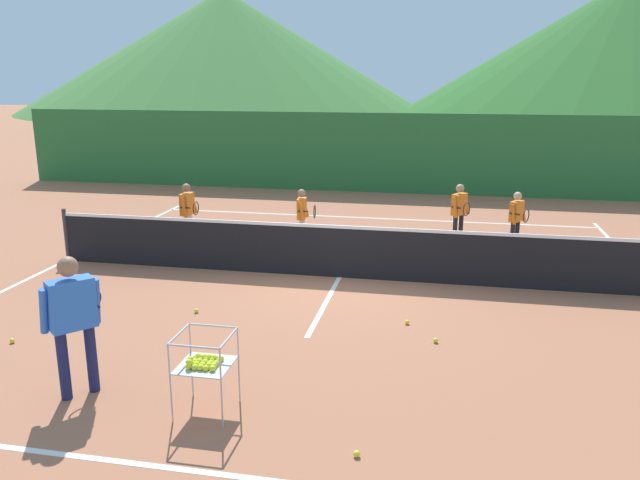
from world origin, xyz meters
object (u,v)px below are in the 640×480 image
at_px(tennis_ball_0, 357,454).
at_px(instructor, 73,313).
at_px(tennis_ball_4, 196,311).
at_px(tennis_ball_5, 436,340).
at_px(student_3, 517,215).
at_px(tennis_net, 340,251).
at_px(ball_cart, 204,363).
at_px(student_2, 459,208).
at_px(student_1, 302,212).
at_px(tennis_ball_1, 407,322).
at_px(tennis_ball_3, 12,341).
at_px(student_0, 188,208).

bearing_deg(tennis_ball_0, instructor, 169.60).
distance_m(tennis_ball_4, tennis_ball_5, 3.68).
relative_size(student_3, tennis_ball_5, 18.07).
distance_m(tennis_net, ball_cart, 4.96).
bearing_deg(student_2, tennis_ball_0, -97.30).
height_order(student_1, student_3, student_1).
bearing_deg(tennis_ball_4, tennis_ball_0, -47.78).
bearing_deg(student_2, instructor, -119.62).
distance_m(student_1, tennis_ball_1, 4.75).
bearing_deg(instructor, tennis_ball_4, 82.99).
xyz_separation_m(tennis_net, student_1, (-1.14, 1.99, 0.25)).
relative_size(student_3, tennis_ball_1, 18.07).
distance_m(tennis_ball_3, tennis_ball_5, 5.82).
bearing_deg(student_0, tennis_ball_1, -36.45).
bearing_deg(tennis_ball_5, tennis_ball_4, 173.57).
bearing_deg(tennis_ball_1, tennis_ball_5, -53.94).
height_order(tennis_net, student_2, student_2).
height_order(student_3, tennis_ball_4, student_3).
height_order(student_1, student_2, student_2).
relative_size(student_0, tennis_ball_1, 19.62).
bearing_deg(tennis_ball_1, tennis_ball_3, -161.83).
xyz_separation_m(student_1, tennis_ball_5, (2.91, -4.57, -0.71)).
height_order(tennis_ball_0, tennis_ball_5, same).
xyz_separation_m(student_2, tennis_ball_1, (-0.79, -4.82, -0.76)).
height_order(student_3, ball_cart, student_3).
bearing_deg(student_3, tennis_net, -141.92).
relative_size(student_3, tennis_ball_4, 18.07).
distance_m(student_0, tennis_ball_5, 6.88).
bearing_deg(student_0, student_3, 7.79).
bearing_deg(tennis_ball_3, tennis_ball_1, 18.17).
height_order(tennis_net, tennis_ball_4, tennis_net).
relative_size(tennis_ball_0, tennis_ball_1, 1.00).
bearing_deg(tennis_ball_5, student_3, 73.49).
relative_size(student_2, tennis_ball_4, 19.34).
relative_size(student_1, tennis_ball_1, 18.18).
height_order(student_3, tennis_ball_0, student_3).
height_order(student_0, student_3, student_0).
height_order(student_1, tennis_ball_5, student_1).
xyz_separation_m(tennis_ball_1, tennis_ball_3, (-5.28, -1.73, 0.00)).
height_order(student_0, tennis_ball_4, student_0).
height_order(student_1, ball_cart, student_1).
bearing_deg(ball_cart, tennis_net, 82.48).
bearing_deg(tennis_ball_4, tennis_net, 49.05).
xyz_separation_m(student_2, tennis_ball_5, (-0.37, -5.40, -0.76)).
distance_m(instructor, tennis_ball_4, 2.85).
bearing_deg(tennis_ball_0, tennis_ball_1, 85.56).
relative_size(student_1, tennis_ball_5, 18.18).
bearing_deg(ball_cart, tennis_ball_3, 160.14).
bearing_deg(student_1, tennis_ball_1, -58.02).
bearing_deg(tennis_ball_5, instructor, -150.54).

